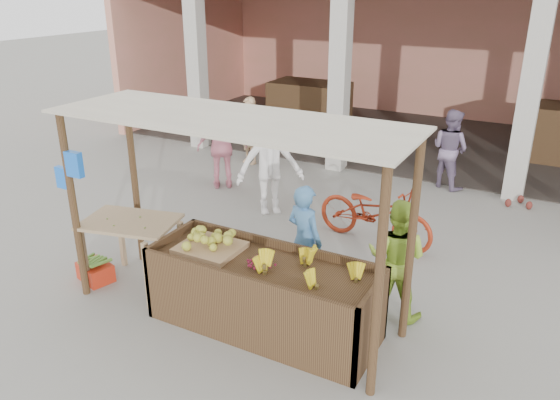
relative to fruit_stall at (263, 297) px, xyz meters
The scene contains 19 objects.
ground 0.64m from the fruit_stall, behind, with size 60.00×60.00×0.00m, color gray.
market_building 9.23m from the fruit_stall, 92.86° to the left, with size 14.40×6.40×4.20m.
fruit_stall is the anchor object (origin of this frame).
stall_awning 1.66m from the fruit_stall, behind, with size 4.09×1.35×2.39m.
banana_heap 0.73m from the fruit_stall, ahead, with size 1.05×0.57×0.19m, color yellow, non-canonical shape.
melon_tray 0.87m from the fruit_stall, behind, with size 0.70×0.61×0.19m.
berry_heap 0.46m from the fruit_stall, 136.71° to the right, with size 0.40×0.33×0.13m, color maroon.
side_table 1.96m from the fruit_stall, behind, with size 1.29×1.01×0.93m.
papaya_pile 2.03m from the fruit_stall, behind, with size 0.76×0.43×0.22m, color #437E29, non-canonical shape.
red_crate 2.51m from the fruit_stall, behind, with size 0.46×0.33×0.24m, color red.
plantain_bundle 2.50m from the fruit_stall, behind, with size 0.37×0.26×0.07m, color #619937, non-canonical shape.
produce_sacks 5.67m from the fruit_stall, 67.62° to the left, with size 0.76×0.71×0.58m.
vendor_blue 1.00m from the fruit_stall, 86.57° to the left, with size 0.58×0.42×1.54m, color #4D88C2.
vendor_green 1.60m from the fruit_stall, 39.19° to the left, with size 0.74×0.43×1.54m, color #98BE35.
motorcycle 2.71m from the fruit_stall, 82.09° to the left, with size 1.94×0.67×1.01m, color #992B14.
shopper_a 3.35m from the fruit_stall, 118.04° to the left, with size 1.23×0.62×1.92m, color white.
shopper_b 4.66m from the fruit_stall, 129.56° to the left, with size 1.00×0.53×1.70m, color pink.
shopper_e 6.06m from the fruit_stall, 122.82° to the left, with size 0.56×0.42×1.50m, color tan.
shopper_f 5.71m from the fruit_stall, 81.98° to the left, with size 0.80×0.46×1.65m, color slate.
Camera 1 is at (3.18, -4.55, 3.72)m, focal length 35.00 mm.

